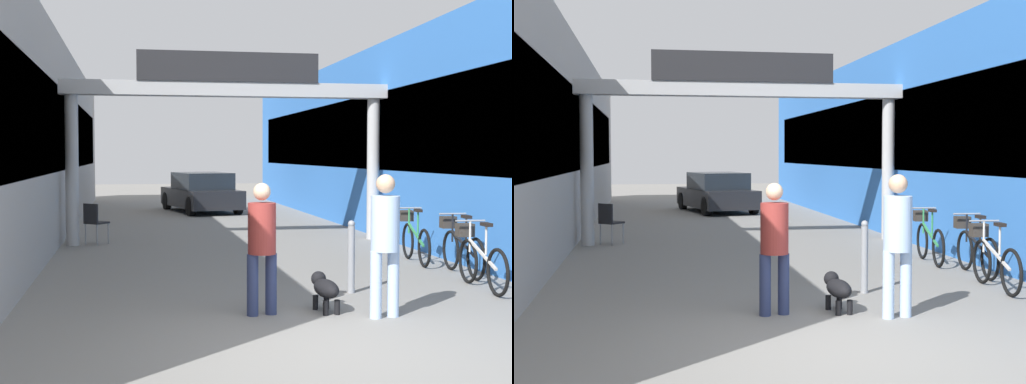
{
  "view_description": "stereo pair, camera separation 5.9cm",
  "coord_description": "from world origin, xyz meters",
  "views": [
    {
      "loc": [
        -2.12,
        -6.78,
        1.95
      ],
      "look_at": [
        0.0,
        5.25,
        1.3
      ],
      "focal_mm": 50.0,
      "sensor_mm": 36.0,
      "label": 1
    },
    {
      "loc": [
        -2.06,
        -6.79,
        1.95
      ],
      "look_at": [
        0.0,
        5.25,
        1.3
      ],
      "focal_mm": 50.0,
      "sensor_mm": 36.0,
      "label": 2
    }
  ],
  "objects": [
    {
      "name": "ground_plane",
      "position": [
        0.0,
        0.0,
        0.0
      ],
      "size": [
        80.0,
        80.0,
        0.0
      ],
      "primitive_type": "plane",
      "color": "gray"
    },
    {
      "name": "pedestrian_with_dog",
      "position": [
        0.85,
        1.25,
        0.98
      ],
      "size": [
        0.4,
        0.4,
        1.71
      ],
      "color": "#A5BFE0",
      "rests_on": "ground_plane"
    },
    {
      "name": "arcade_sign_gateway",
      "position": [
        0.0,
        8.77,
        2.93
      ],
      "size": [
        7.4,
        0.47,
        4.16
      ],
      "color": "#B2B2B2",
      "rests_on": "ground_plane"
    },
    {
      "name": "bollard_post_metal",
      "position": [
        0.92,
        2.77,
        0.52
      ],
      "size": [
        0.1,
        0.1,
        1.02
      ],
      "color": "gray",
      "rests_on": "ground_plane"
    },
    {
      "name": "storefront_left",
      "position": [
        -5.09,
        11.0,
        2.26
      ],
      "size": [
        3.0,
        26.0,
        4.53
      ],
      "color": "#9E9993",
      "rests_on": "ground_plane"
    },
    {
      "name": "bicycle_silver_second",
      "position": [
        2.86,
        2.78,
        0.44
      ],
      "size": [
        0.46,
        1.69,
        0.98
      ],
      "color": "black",
      "rests_on": "ground_plane"
    },
    {
      "name": "pedestrian_companion",
      "position": [
        -0.57,
        1.62,
        0.91
      ],
      "size": [
        0.4,
        0.4,
        1.61
      ],
      "color": "navy",
      "rests_on": "ground_plane"
    },
    {
      "name": "dog_on_leash",
      "position": [
        0.24,
        1.7,
        0.29
      ],
      "size": [
        0.31,
        0.65,
        0.47
      ],
      "color": "black",
      "rests_on": "ground_plane"
    },
    {
      "name": "storefront_right",
      "position": [
        5.09,
        11.0,
        2.26
      ],
      "size": [
        3.0,
        26.0,
        4.53
      ],
      "color": "blue",
      "rests_on": "ground_plane"
    },
    {
      "name": "parked_car_black",
      "position": [
        0.22,
        17.17,
        0.64
      ],
      "size": [
        2.54,
        4.28,
        1.33
      ],
      "color": "black",
      "rests_on": "ground_plane"
    },
    {
      "name": "bicycle_green_farthest",
      "position": [
        2.91,
        5.32,
        0.44
      ],
      "size": [
        0.46,
        1.69,
        0.98
      ],
      "color": "black",
      "rests_on": "ground_plane"
    },
    {
      "name": "cafe_chair_black_nearer",
      "position": [
        -2.91,
        8.86,
        0.54
      ],
      "size": [
        0.56,
        0.56,
        0.89
      ],
      "color": "gray",
      "rests_on": "ground_plane"
    },
    {
      "name": "bicycle_black_third",
      "position": [
        3.15,
        3.99,
        0.44
      ],
      "size": [
        0.46,
        1.69,
        0.98
      ],
      "color": "black",
      "rests_on": "ground_plane"
    }
  ]
}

